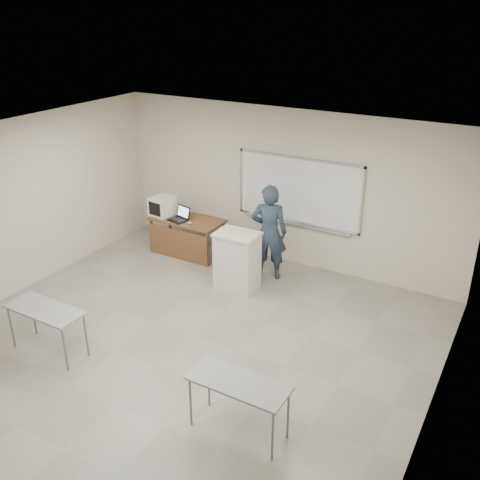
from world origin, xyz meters
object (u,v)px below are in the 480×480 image
Objects in this scene: instructor_desk at (184,230)px; crt_monitor at (163,206)px; presenter at (269,232)px; whiteboard at (298,192)px; laptop at (179,217)px; podium at (237,261)px; keyboard at (241,237)px; mouse at (189,223)px.

crt_monitor is at bearing 174.40° from instructor_desk.
presenter is (2.44, -0.05, -0.04)m from crt_monitor.
whiteboard reaches higher than instructor_desk.
laptop is 0.20× the size of presenter.
whiteboard is 2.43m from laptop.
whiteboard is at bearing 69.56° from podium.
crt_monitor is (-2.15, 0.69, 0.41)m from podium.
presenter is (0.14, 0.76, -0.17)m from keyboard.
podium is at bearing -8.35° from mouse.
instructor_desk is 1.39× the size of podium.
mouse is at bearing -17.20° from presenter.
podium is 9.92× the size of mouse.
keyboard is at bearing -10.29° from mouse.
crt_monitor is at bearing -21.45° from presenter.
instructor_desk is at bearing 166.86° from keyboard.
crt_monitor is 2.44m from presenter.
keyboard is (1.85, -0.75, 0.26)m from laptop.
whiteboard is at bearing 37.60° from mouse.
presenter reaches higher than laptop.
laptop is 3.33× the size of mouse.
presenter is (0.29, 0.64, 0.37)m from podium.
whiteboard is 5.36× the size of crt_monitor.
podium is at bearing -10.73° from crt_monitor.
instructor_desk is 1.72m from podium.
crt_monitor is at bearing -164.63° from whiteboard.
instructor_desk is 0.28m from laptop.
presenter is at bearing 5.96° from crt_monitor.
presenter reaches higher than podium.
keyboard is 0.24× the size of presenter.
whiteboard is at bearing -125.31° from presenter.
crt_monitor reaches higher than mouse.
crt_monitor reaches higher than keyboard.
crt_monitor is at bearing -177.49° from mouse.
crt_monitor is 0.47m from laptop.
laptop is at bearing 168.28° from keyboard.
crt_monitor reaches higher than laptop.
instructor_desk is 4.14× the size of laptop.
keyboard is (1.55, -0.67, 0.30)m from mouse.
presenter is at bearing -0.07° from instructor_desk.
presenter is (1.99, 0.02, 0.09)m from laptop.
mouse is at bearing 166.91° from keyboard.
laptop is at bearing 158.78° from podium.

